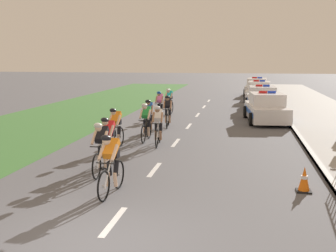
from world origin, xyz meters
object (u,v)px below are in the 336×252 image
Objects in this scene: cyclist_fifth at (158,125)px; police_car_third at (259,92)px; police_car_furthest at (257,88)px; traffic_cone_near at (304,180)px; cyclist_third at (108,140)px; cyclist_sixth at (149,116)px; cyclist_lead at (111,163)px; cyclist_seventh at (146,121)px; cyclist_ninth at (160,105)px; cyclist_tenth at (169,101)px; police_car_nearest at (266,109)px; police_car_second at (262,99)px; cyclist_eighth at (168,111)px; cyclist_fourth at (116,128)px; cyclist_second at (102,147)px.

cyclist_fifth is 0.38× the size of police_car_third.
traffic_cone_near is (0.34, -26.53, -0.37)m from police_car_furthest.
cyclist_sixth is (0.07, 5.30, 0.00)m from cyclist_third.
cyclist_lead is 8.01m from cyclist_sixth.
cyclist_ninth is (-0.58, 5.69, 0.00)m from cyclist_seventh.
cyclist_third is at bearing 163.92° from traffic_cone_near.
cyclist_fifth is 1.00× the size of cyclist_tenth.
police_car_second is at bearing 90.02° from police_car_nearest.
cyclist_sixth is 6.84m from police_car_nearest.
cyclist_tenth is 0.38× the size of police_car_nearest.
cyclist_third is 1.00× the size of cyclist_fifth.
police_car_furthest is at bearing 90.01° from police_car_second.
cyclist_eighth reaches higher than traffic_cone_near.
police_car_furthest is at bearing 90.01° from police_car_nearest.
cyclist_lead is 5.06m from cyclist_fourth.
cyclist_ninth is at bearing 95.80° from cyclist_seventh.
cyclist_fifth and cyclist_ninth have the same top height.
cyclist_sixth is 0.38× the size of police_car_nearest.
cyclist_seventh is at bearing 133.77° from traffic_cone_near.
police_car_second is at bearing 30.88° from cyclist_tenth.
cyclist_seventh is 0.38× the size of police_car_furthest.
cyclist_fourth is 23.42m from police_car_furthest.
cyclist_fifth is at bearing -84.86° from cyclist_eighth.
cyclist_second is at bearing -115.16° from police_car_nearest.
cyclist_fourth is at bearing -112.92° from cyclist_seventh.
cyclist_third is (-0.14, 1.00, 0.00)m from cyclist_second.
cyclist_fourth is 1.66m from cyclist_fifth.
cyclist_lead and cyclist_fourth have the same top height.
cyclist_tenth is at bearing 91.89° from cyclist_sixth.
cyclist_sixth is 0.39× the size of police_car_second.
police_car_third is at bearing 58.15° from cyclist_tenth.
cyclist_lead is at bearing -70.57° from cyclist_third.
cyclist_fifth is 17.54m from police_car_third.
police_car_nearest is (4.31, 6.65, -0.11)m from cyclist_fifth.
traffic_cone_near is (4.61, 1.06, -0.48)m from cyclist_lead.
cyclist_third and cyclist_ninth have the same top height.
cyclist_fourth is at bearing -107.47° from police_car_third.
cyclist_third and cyclist_sixth have the same top height.
cyclist_fourth is at bearing -114.25° from police_car_second.
cyclist_eighth is at bearing -110.01° from police_car_third.
traffic_cone_near is (0.33, -16.36, -0.37)m from police_car_second.
cyclist_lead is 5.83m from cyclist_fifth.
cyclist_fourth is 0.38× the size of police_car_third.
cyclist_lead is 0.38× the size of police_car_third.
police_car_nearest is at bearing 41.24° from cyclist_sixth.
cyclist_sixth is at bearing -104.68° from police_car_furthest.
cyclist_eighth is (0.26, 3.43, 0.00)m from cyclist_seventh.
police_car_second is at bearing -89.99° from police_car_furthest.
cyclist_fifth is (-0.03, 5.83, 0.00)m from cyclist_lead.
cyclist_sixth is 20.29m from police_car_furthest.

